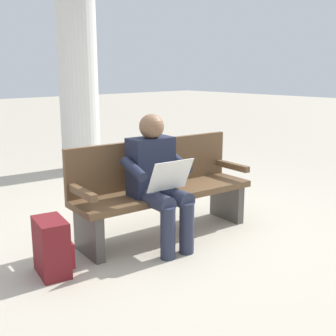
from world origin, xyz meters
The scene contains 5 objects.
ground_plane centered at (0.00, 0.00, 0.00)m, with size 40.00×40.00×0.00m, color #B7AD99.
bench_near centered at (-0.01, -0.07, 0.46)m, with size 1.84×0.67×0.90m.
person_seated centered at (0.21, 0.14, 0.63)m, with size 0.60×0.60×1.18m.
backpack centered at (1.19, 0.02, 0.22)m, with size 0.31×0.38×0.44m.
support_pillar centered at (-0.87, -2.94, 1.64)m, with size 0.59×0.59×3.27m, color silver.
Camera 1 is at (2.65, 2.97, 1.57)m, focal length 46.96 mm.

